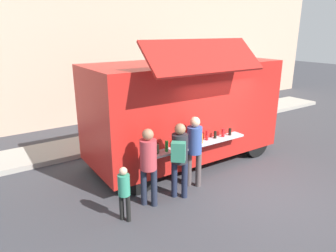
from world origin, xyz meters
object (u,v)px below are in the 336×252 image
(trash_bin, at_px, (224,111))
(customer_front_ordering, at_px, (194,146))
(customer_rear_waiting, at_px, (148,161))
(child_near_queue, at_px, (124,189))
(food_truck_main, at_px, (184,109))
(customer_mid_with_backpack, at_px, (180,154))

(trash_bin, relative_size, customer_front_ordering, 0.49)
(customer_rear_waiting, distance_m, child_near_queue, 0.82)
(customer_front_ordering, height_order, child_near_queue, customer_front_ordering)
(customer_rear_waiting, bearing_deg, food_truck_main, -6.67)
(customer_front_ordering, xyz_separation_m, child_near_queue, (-2.05, -0.38, -0.35))
(trash_bin, bearing_deg, child_near_queue, -148.44)
(food_truck_main, height_order, customer_rear_waiting, food_truck_main)
(food_truck_main, relative_size, child_near_queue, 4.60)
(food_truck_main, distance_m, customer_front_ordering, 1.68)
(food_truck_main, xyz_separation_m, customer_rear_waiting, (-2.11, -1.56, -0.51))
(customer_rear_waiting, bearing_deg, trash_bin, -10.24)
(child_near_queue, bearing_deg, customer_rear_waiting, -14.92)
(food_truck_main, distance_m, child_near_queue, 3.44)
(customer_front_ordering, height_order, customer_rear_waiting, customer_front_ordering)
(customer_front_ordering, xyz_separation_m, customer_mid_with_backpack, (-0.62, -0.28, 0.04))
(trash_bin, distance_m, child_near_queue, 7.86)
(trash_bin, height_order, child_near_queue, child_near_queue)
(trash_bin, relative_size, child_near_queue, 0.74)
(food_truck_main, relative_size, customer_rear_waiting, 3.07)
(food_truck_main, distance_m, customer_mid_with_backpack, 2.23)
(customer_front_ordering, bearing_deg, food_truck_main, 13.19)
(trash_bin, xyz_separation_m, child_near_queue, (-6.69, -4.11, 0.27))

